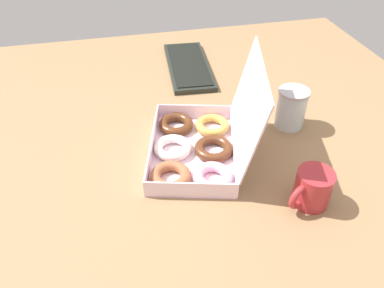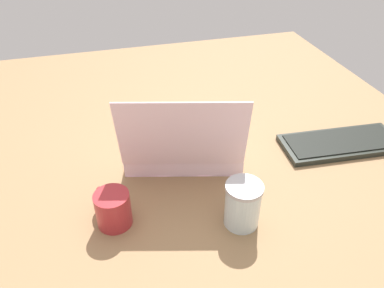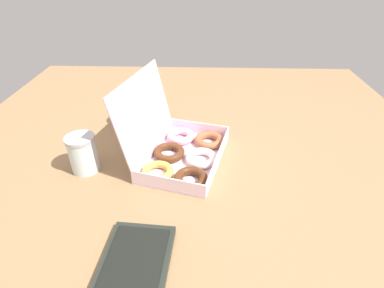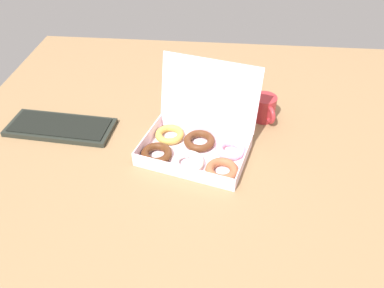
{
  "view_description": "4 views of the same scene",
  "coord_description": "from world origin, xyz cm",
  "views": [
    {
      "loc": [
        74.21,
        -15.85,
        68.5
      ],
      "look_at": [
        -2.47,
        1.79,
        4.45
      ],
      "focal_mm": 35.0,
      "sensor_mm": 36.0,
      "label": 1
    },
    {
      "loc": [
        18.58,
        93.64,
        71.52
      ],
      "look_at": [
        -5.93,
        3.57,
        3.83
      ],
      "focal_mm": 35.0,
      "sensor_mm": 36.0,
      "label": 2
    },
    {
      "loc": [
        -86.0,
        -2.76,
        60.13
      ],
      "look_at": [
        -1.43,
        0.17,
        4.65
      ],
      "focal_mm": 28.0,
      "sensor_mm": 36.0,
      "label": 3
    },
    {
      "loc": [
        4.17,
        -91.06,
        83.87
      ],
      "look_at": [
        -4.43,
        2.03,
        5.17
      ],
      "focal_mm": 35.0,
      "sensor_mm": 36.0,
      "label": 4
    }
  ],
  "objects": [
    {
      "name": "coffee_mug",
      "position": [
        20.39,
        25.54,
        4.8
      ],
      "size": [
        8.75,
        12.1,
        9.36
      ],
      "color": "#A92B30",
      "rests_on": "ground_plane"
    },
    {
      "name": "glass_jar",
      "position": [
        -10.39,
        34.15,
        6.18
      ],
      "size": [
        9.13,
        9.13,
        12.27
      ],
      "color": "silver",
      "rests_on": "ground_plane"
    },
    {
      "name": "donut_box",
      "position": [
        -3.15,
        3.89,
        3.41
      ],
      "size": [
        40.22,
        36.05,
        27.63
      ],
      "color": "white",
      "rests_on": "ground_plane"
    },
    {
      "name": "ground_plane",
      "position": [
        0.0,
        0.0,
        -1.0
      ],
      "size": [
        180.0,
        180.0,
        2.0
      ],
      "primitive_type": "cube",
      "color": "#916F4A"
    }
  ]
}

